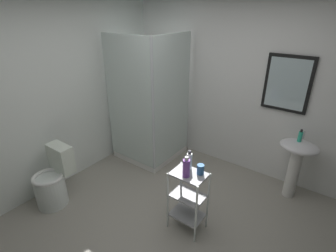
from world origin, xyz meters
The scene contains 12 objects.
ground_plane centered at (0.00, 0.00, -0.01)m, with size 4.20×4.20×0.02m, color gray.
wall_back centered at (0.01, 1.85, 1.25)m, with size 4.20×0.14×2.50m.
wall_left centered at (-1.85, 0.00, 1.25)m, with size 0.10×4.20×2.50m, color white.
shower_stall centered at (-1.18, 1.17, 0.46)m, with size 0.92×0.92×2.00m.
pedestal_sink centered at (0.93, 1.52, 0.58)m, with size 0.46×0.37×0.81m.
sink_faucet centered at (0.93, 1.64, 0.86)m, with size 0.03×0.03×0.10m, color silver.
toilet centered at (-1.48, -0.40, 0.31)m, with size 0.37×0.49×0.76m.
storage_cart centered at (0.12, 0.24, 0.44)m, with size 0.38×0.28×0.74m.
hand_soap_bottle centered at (0.91, 1.53, 0.88)m, with size 0.05×0.05×0.16m.
lotion_bottle_white centered at (0.07, 0.32, 0.84)m, with size 0.06×0.06×0.22m.
conditioner_bottle_purple centered at (0.12, 0.18, 0.84)m, with size 0.07×0.07×0.23m.
rinse_cup centered at (0.21, 0.31, 0.79)m, with size 0.08×0.08×0.11m, color #3870B2.
Camera 1 is at (1.23, -1.65, 2.30)m, focal length 27.14 mm.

